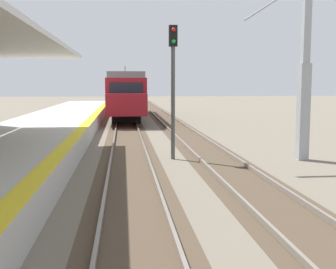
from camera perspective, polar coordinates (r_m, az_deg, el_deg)
name	(u,v)px	position (r m, az deg, el deg)	size (l,w,h in m)	color
station_platform	(0,158)	(15.63, -21.44, -2.97)	(5.00, 80.00, 0.91)	#B7B5AD
track_pair_nearest_platform	(129,150)	(19.07, -5.25, -2.09)	(2.34, 120.00, 0.16)	#4C3D2D
track_pair_middle	(204,149)	(19.41, 4.84, -1.93)	(2.34, 120.00, 0.16)	#4C3D2D
approaching_train	(126,93)	(38.54, -5.66, 5.48)	(2.93, 19.60, 4.76)	maroon
rail_signal_post	(173,78)	(16.76, 0.67, 7.53)	(0.32, 0.34, 5.20)	#4C4C4C
catenary_pylon_far_side	(297,67)	(17.31, 16.84, 8.57)	(5.00, 0.40, 7.50)	#9EA3A8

